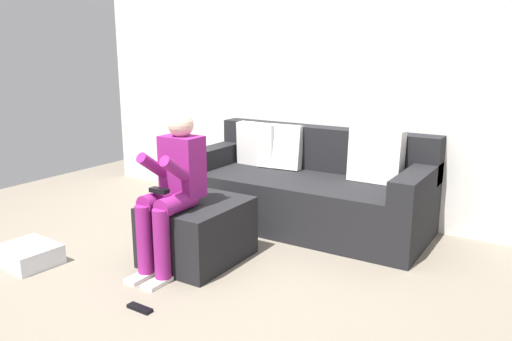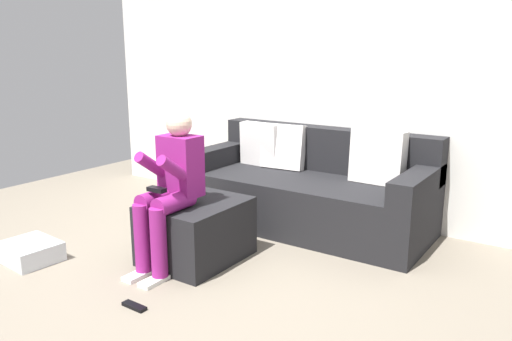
{
  "view_description": "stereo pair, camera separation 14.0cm",
  "coord_description": "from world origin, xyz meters",
  "views": [
    {
      "loc": [
        2.2,
        -2.4,
        1.56
      ],
      "look_at": [
        0.1,
        0.95,
        0.61
      ],
      "focal_mm": 35.43,
      "sensor_mm": 36.0,
      "label": 1
    },
    {
      "loc": [
        2.32,
        -2.33,
        1.56
      ],
      "look_at": [
        0.1,
        0.95,
        0.61
      ],
      "focal_mm": 35.43,
      "sensor_mm": 36.0,
      "label": 2
    }
  ],
  "objects": [
    {
      "name": "remote_near_ottoman",
      "position": [
        0.1,
        -0.39,
        0.01
      ],
      "size": [
        0.18,
        0.06,
        0.02
      ],
      "primitive_type": "cube",
      "rotation": [
        0.0,
        0.0,
        -0.03
      ],
      "color": "black",
      "rests_on": "ground_plane"
    },
    {
      "name": "storage_bin",
      "position": [
        -1.1,
        -0.33,
        0.07
      ],
      "size": [
        0.44,
        0.38,
        0.14
      ],
      "primitive_type": "cube",
      "rotation": [
        0.0,
        0.0,
        -0.07
      ],
      "color": "silver",
      "rests_on": "ground_plane"
    },
    {
      "name": "couch_sectional",
      "position": [
        0.27,
        1.56,
        0.33
      ],
      "size": [
        2.14,
        0.92,
        0.92
      ],
      "color": "black",
      "rests_on": "ground_plane"
    },
    {
      "name": "ottoman",
      "position": [
        -0.08,
        0.4,
        0.23
      ],
      "size": [
        0.61,
        0.74,
        0.45
      ],
      "primitive_type": "cube",
      "color": "black",
      "rests_on": "ground_plane"
    },
    {
      "name": "wall_back",
      "position": [
        0.0,
        2.01,
        1.36
      ],
      "size": [
        5.0,
        0.1,
        2.73
      ],
      "primitive_type": "cube",
      "color": "silver",
      "rests_on": "ground_plane"
    },
    {
      "name": "person_seated",
      "position": [
        -0.13,
        0.19,
        0.62
      ],
      "size": [
        0.29,
        0.6,
        1.14
      ],
      "color": "#8C1E72",
      "rests_on": "ground_plane"
    },
    {
      "name": "ground_plane",
      "position": [
        0.0,
        0.0,
        0.0
      ],
      "size": [
        6.5,
        6.5,
        0.0
      ],
      "primitive_type": "plane",
      "color": "slate"
    }
  ]
}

